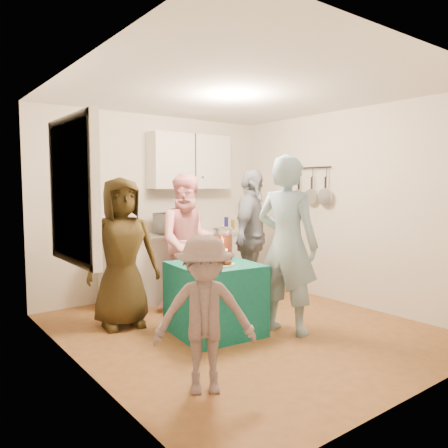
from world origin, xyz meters
TOP-DOWN VIEW (x-y plane):
  - floor at (0.00, 0.00)m, footprint 4.00×4.00m
  - ceiling at (0.00, 0.00)m, footprint 4.00×4.00m
  - back_wall at (0.00, 2.00)m, footprint 3.60×3.60m
  - left_wall at (-1.80, 0.00)m, footprint 4.00×4.00m
  - right_wall at (1.80, 0.00)m, footprint 4.00×4.00m
  - window_night at (-1.77, 0.30)m, footprint 0.04×1.00m
  - counter at (0.20, 1.70)m, footprint 2.20×0.58m
  - countertop at (0.20, 1.70)m, footprint 2.24×0.62m
  - upper_cabinet at (0.50, 1.85)m, footprint 1.30×0.30m
  - pot_rack at (1.72, 0.70)m, footprint 0.12×1.00m
  - microwave at (0.15, 1.70)m, footprint 0.59×0.44m
  - party_table at (-0.33, 0.07)m, footprint 0.94×0.94m
  - donut_cake at (-0.37, -0.01)m, footprint 0.38×0.38m
  - punch_jar at (-0.09, 0.26)m, footprint 0.22×0.22m
  - man_birthday at (0.30, -0.37)m, footprint 0.66×0.81m
  - woman_back_left at (-1.03, 0.89)m, footprint 0.90×0.66m
  - woman_back_center at (-0.07, 0.99)m, footprint 1.04×0.95m
  - woman_back_right at (0.74, 0.72)m, footprint 1.12×0.97m
  - child_near_left at (-1.19, -0.98)m, footprint 0.91×0.80m

SIDE VIEW (x-z plane):
  - floor at x=0.00m, z-range 0.00..0.00m
  - party_table at x=-0.33m, z-range 0.00..0.76m
  - counter at x=0.20m, z-range 0.00..0.86m
  - child_near_left at x=-1.19m, z-range 0.00..1.22m
  - woman_back_left at x=-1.03m, z-range 0.00..1.69m
  - donut_cake at x=-0.37m, z-range 0.76..0.94m
  - woman_back_center at x=-0.07m, z-range 0.00..1.75m
  - countertop at x=0.20m, z-range 0.86..0.91m
  - woman_back_right at x=0.74m, z-range 0.00..1.81m
  - punch_jar at x=-0.09m, z-range 0.76..1.10m
  - man_birthday at x=0.30m, z-range 0.00..1.92m
  - microwave at x=0.15m, z-range 0.91..1.21m
  - back_wall at x=0.00m, z-range 1.30..1.30m
  - left_wall at x=-1.80m, z-range 1.30..1.30m
  - right_wall at x=1.80m, z-range 1.30..1.30m
  - window_night at x=-1.77m, z-range 0.95..2.15m
  - pot_rack at x=1.72m, z-range 1.30..1.90m
  - upper_cabinet at x=0.50m, z-range 1.55..2.35m
  - ceiling at x=0.00m, z-range 2.60..2.60m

